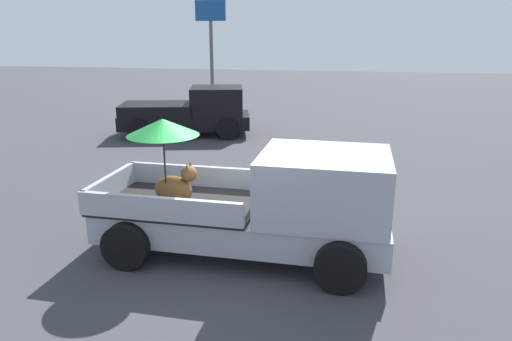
% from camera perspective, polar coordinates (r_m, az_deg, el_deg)
% --- Properties ---
extents(ground_plane, '(80.00, 80.00, 0.00)m').
position_cam_1_polar(ground_plane, '(8.61, -1.59, -9.79)').
color(ground_plane, '#38383D').
extents(pickup_truck_main, '(5.10, 2.35, 2.42)m').
position_cam_1_polar(pickup_truck_main, '(8.12, 1.28, -3.95)').
color(pickup_truck_main, black).
rests_on(pickup_truck_main, ground).
extents(pickup_truck_red, '(5.09, 3.04, 1.80)m').
position_cam_1_polar(pickup_truck_red, '(18.05, -7.90, 7.03)').
color(pickup_truck_red, black).
rests_on(pickup_truck_red, ground).
extents(motel_sign, '(1.40, 0.16, 5.13)m').
position_cam_1_polar(motel_sign, '(22.45, -5.46, 15.98)').
color(motel_sign, '#59595B').
rests_on(motel_sign, ground).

